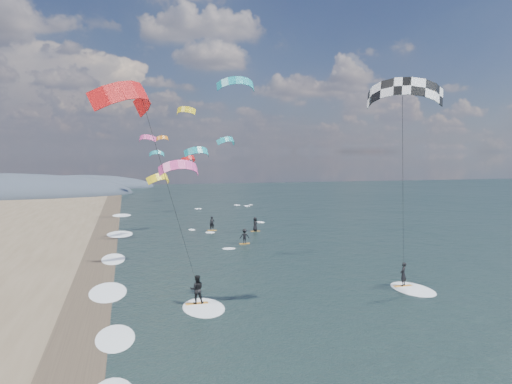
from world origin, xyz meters
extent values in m
plane|color=black|center=(0.00, 0.00, 0.00)|extent=(260.00, 260.00, 0.00)
cube|color=#382D23|center=(-12.00, 10.00, 0.00)|extent=(3.00, 240.00, 0.00)
ellipsoid|color=#3D4756|center=(-22.00, 120.00, 0.00)|extent=(40.00, 18.00, 7.00)
cube|color=orange|center=(9.74, 11.11, 0.03)|extent=(1.39, 0.42, 0.06)
imported|color=black|center=(9.74, 11.11, 0.91)|extent=(0.74, 0.71, 1.71)
ellipsoid|color=white|center=(10.04, 10.31, 0.00)|extent=(2.60, 4.20, 0.12)
cylinder|color=black|center=(7.74, 8.11, 7.35)|extent=(0.02, 0.02, 14.09)
cube|color=orange|center=(-5.24, 10.69, 0.03)|extent=(1.44, 0.44, 0.07)
imported|color=black|center=(-5.24, 10.69, 0.98)|extent=(0.95, 0.77, 1.82)
ellipsoid|color=white|center=(-4.94, 9.89, 0.00)|extent=(2.60, 4.20, 0.12)
cylinder|color=black|center=(-6.99, 7.69, 6.98)|extent=(0.02, 0.02, 13.32)
cube|color=orange|center=(2.51, 30.27, 0.03)|extent=(1.10, 0.35, 0.05)
imported|color=black|center=(2.51, 30.27, 0.83)|extent=(1.10, 0.76, 1.56)
cube|color=orange|center=(5.70, 38.09, 0.03)|extent=(1.10, 0.35, 0.05)
imported|color=black|center=(5.70, 38.09, 0.90)|extent=(0.75, 0.94, 1.69)
cube|color=orange|center=(0.70, 40.05, 0.03)|extent=(1.10, 0.35, 0.05)
imported|color=black|center=(0.70, 40.05, 0.89)|extent=(0.65, 0.47, 1.67)
ellipsoid|color=white|center=(-10.80, 6.00, 0.00)|extent=(2.40, 5.40, 0.11)
ellipsoid|color=white|center=(-10.80, 15.00, 0.00)|extent=(2.40, 5.40, 0.11)
ellipsoid|color=white|center=(-10.80, 26.00, 0.00)|extent=(2.40, 5.40, 0.11)
ellipsoid|color=white|center=(-10.80, 40.00, 0.00)|extent=(2.40, 5.40, 0.11)
ellipsoid|color=white|center=(-10.80, 58.00, 0.00)|extent=(2.40, 5.40, 0.11)
camera|label=1|loc=(-9.44, -20.37, 9.71)|focal=35.00mm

